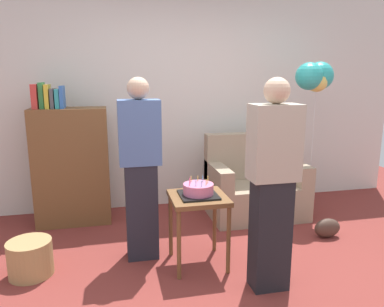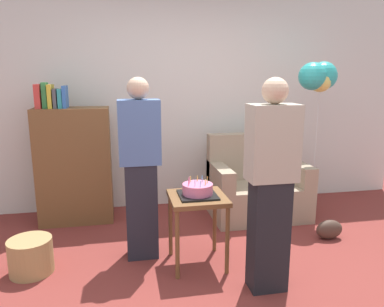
{
  "view_description": "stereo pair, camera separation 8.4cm",
  "coord_description": "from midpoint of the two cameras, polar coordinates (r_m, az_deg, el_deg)",
  "views": [
    {
      "loc": [
        -0.82,
        -2.48,
        1.64
      ],
      "look_at": [
        -0.12,
        0.65,
        0.95
      ],
      "focal_mm": 34.02,
      "sensor_mm": 36.0,
      "label": 1
    },
    {
      "loc": [
        -0.74,
        -2.5,
        1.64
      ],
      "look_at": [
        -0.12,
        0.65,
        0.95
      ],
      "focal_mm": 34.02,
      "sensor_mm": 36.0,
      "label": 2
    }
  ],
  "objects": [
    {
      "name": "bookshelf",
      "position": [
        4.26,
        -17.5,
        -1.53
      ],
      "size": [
        0.8,
        0.36,
        1.57
      ],
      "color": "brown",
      "rests_on": "ground_plane"
    },
    {
      "name": "balloon_bunch",
      "position": [
        4.44,
        19.91,
        11.26
      ],
      "size": [
        0.46,
        0.35,
        1.8
      ],
      "color": "silver",
      "rests_on": "ground_plane"
    },
    {
      "name": "person_blowing_candles",
      "position": [
        3.24,
        -7.36,
        -2.39
      ],
      "size": [
        0.36,
        0.22,
        1.63
      ],
      "rotation": [
        0.0,
        0.0,
        -0.03
      ],
      "color": "#23232D",
      "rests_on": "ground_plane"
    },
    {
      "name": "person_holding_cake",
      "position": [
        2.79,
        13.07,
        -5.03
      ],
      "size": [
        0.36,
        0.22,
        1.63
      ],
      "rotation": [
        0.0,
        0.0,
        3.07
      ],
      "color": "black",
      "rests_on": "ground_plane"
    },
    {
      "name": "handbag",
      "position": [
        4.06,
        21.28,
        -11.03
      ],
      "size": [
        0.28,
        0.14,
        0.2
      ],
      "primitive_type": "ellipsoid",
      "color": "#473328",
      "rests_on": "ground_plane"
    },
    {
      "name": "couch",
      "position": [
        4.41,
        10.68,
        -5.25
      ],
      "size": [
        1.1,
        0.7,
        0.96
      ],
      "color": "gray",
      "rests_on": "ground_plane"
    },
    {
      "name": "wicker_basket",
      "position": [
        3.45,
        -23.29,
        -14.54
      ],
      "size": [
        0.36,
        0.36,
        0.3
      ],
      "primitive_type": "cylinder",
      "color": "#A88451",
      "rests_on": "ground_plane"
    },
    {
      "name": "side_table",
      "position": [
        3.17,
        1.64,
        -8.34
      ],
      "size": [
        0.48,
        0.48,
        0.63
      ],
      "color": "brown",
      "rests_on": "ground_plane"
    },
    {
      "name": "birthday_cake",
      "position": [
        3.12,
        1.66,
        -5.77
      ],
      "size": [
        0.32,
        0.32,
        0.17
      ],
      "color": "black",
      "rests_on": "side_table"
    },
    {
      "name": "ground_plane",
      "position": [
        3.08,
        5.74,
        -20.1
      ],
      "size": [
        8.0,
        8.0,
        0.0
      ],
      "primitive_type": "plane",
      "color": "maroon"
    },
    {
      "name": "wall_back",
      "position": [
        4.62,
        -1.28,
        8.5
      ],
      "size": [
        6.0,
        0.1,
        2.7
      ],
      "primitive_type": "cube",
      "color": "silver",
      "rests_on": "ground_plane"
    }
  ]
}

